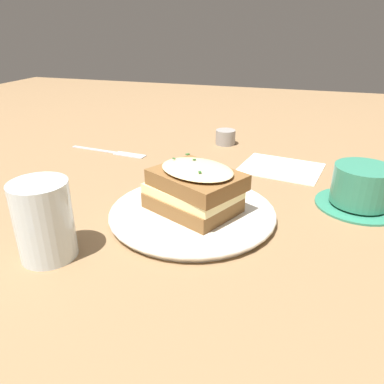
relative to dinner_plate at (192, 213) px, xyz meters
The scene contains 8 objects.
ground_plane 0.02m from the dinner_plate, behind, with size 2.40×2.40×0.00m, color olive.
dinner_plate is the anchor object (origin of this frame).
sandwich 0.04m from the dinner_plate, ahead, with size 0.15×0.14×0.07m.
teacup_with_saucer 0.26m from the dinner_plate, 26.20° to the left, with size 0.13×0.14×0.07m.
water_glass 0.20m from the dinner_plate, 134.12° to the right, with size 0.07×0.07×0.10m, color silver.
fork 0.34m from the dinner_plate, 136.72° to the left, with size 0.19×0.03×0.00m.
napkin 0.27m from the dinner_plate, 66.62° to the left, with size 0.15×0.12×0.00m, color white.
condiment_pot 0.37m from the dinner_plate, 95.20° to the left, with size 0.05×0.05×0.03m, color gray.
Camera 1 is at (0.16, -0.46, 0.26)m, focal length 35.00 mm.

